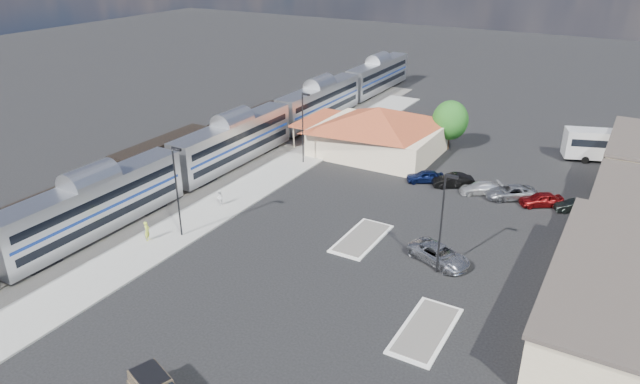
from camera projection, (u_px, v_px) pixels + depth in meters
The scene contains 22 objects.
ground at pixel (314, 238), 53.64m from camera, with size 280.00×280.00×0.00m, color black.
railbed at pixel (199, 169), 69.50m from camera, with size 16.00×100.00×0.12m, color #4C4944.
platform at pixel (249, 189), 63.81m from camera, with size 5.50×92.00×0.18m, color gray.
passenger_train at pixel (234, 143), 69.61m from camera, with size 3.00×104.00×5.55m.
freight_cars at pixel (163, 157), 67.94m from camera, with size 2.80×46.00×4.00m.
station_depot at pixel (378, 130), 73.42m from camera, with size 18.35×12.24×6.20m.
traffic_island_south at pixel (362, 238), 53.36m from camera, with size 3.30×7.50×0.21m.
traffic_island_north at pixel (426, 330), 40.90m from camera, with size 3.30×7.50×0.21m.
lamp_plat_s at pixel (177, 185), 51.67m from camera, with size 1.08×0.25×9.00m.
lamp_plat_n at pixel (303, 122), 69.07m from camera, with size 1.08×0.25×9.00m.
lamp_lot at pixel (443, 216), 45.95m from camera, with size 1.08×0.25×9.00m.
tree_depot at pixel (450, 120), 74.36m from camera, with size 4.71×4.71×6.63m.
suv at pixel (439, 255), 49.26m from camera, with size 2.64×5.72×1.59m, color #9D9EA4.
coach_bus at pixel (617, 145), 70.84m from camera, with size 12.64×6.66×3.99m.
person_a at pixel (147, 231), 52.51m from camera, with size 0.69×0.45×1.90m, color #D1E246.
person_b at pixel (220, 198), 59.47m from camera, with size 0.81×0.63×1.66m, color white.
parked_car_a at pixel (425, 176), 65.54m from camera, with size 1.71×4.24×1.44m, color #0D1843.
parked_car_b at pixel (453, 181), 64.30m from camera, with size 1.60×4.60×1.51m, color black.
parked_car_c at pixel (480, 188), 62.65m from camera, with size 1.87×4.61×1.34m, color silver.
parked_car_d at pixel (511, 192), 61.39m from camera, with size 2.51×5.45×1.51m, color gray.
parked_car_e at pixel (541, 199), 59.70m from camera, with size 1.79×4.45×1.52m, color maroon.
parked_car_f at pixel (574, 206), 58.53m from camera, with size 1.35×3.87×1.28m, color black.
Camera 1 is at (24.00, -40.62, 25.89)m, focal length 32.00 mm.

